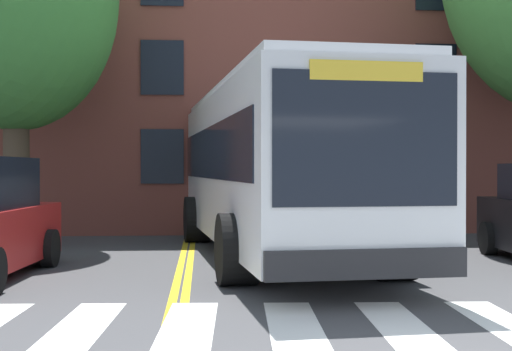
% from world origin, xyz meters
% --- Properties ---
extents(crosswalk, '(14.65, 3.84, 0.01)m').
position_xyz_m(crosswalk, '(0.84, 2.43, 0.00)').
color(crosswalk, white).
rests_on(crosswalk, ground).
extents(lane_line_yellow_inner, '(0.12, 36.00, 0.01)m').
position_xyz_m(lane_line_yellow_inner, '(-2.86, 16.43, 0.00)').
color(lane_line_yellow_inner, gold).
rests_on(lane_line_yellow_inner, ground).
extents(lane_line_yellow_outer, '(0.12, 36.00, 0.01)m').
position_xyz_m(lane_line_yellow_outer, '(-2.70, 16.43, 0.00)').
color(lane_line_yellow_outer, gold).
rests_on(lane_line_yellow_outer, ground).
extents(city_bus, '(3.81, 11.99, 3.27)m').
position_xyz_m(city_bus, '(-1.11, 9.26, 1.79)').
color(city_bus, white).
rests_on(city_bus, ground).
extents(building_facade, '(35.91, 8.40, 8.15)m').
position_xyz_m(building_facade, '(-3.51, 17.62, 4.08)').
color(building_facade, brown).
rests_on(building_facade, ground).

